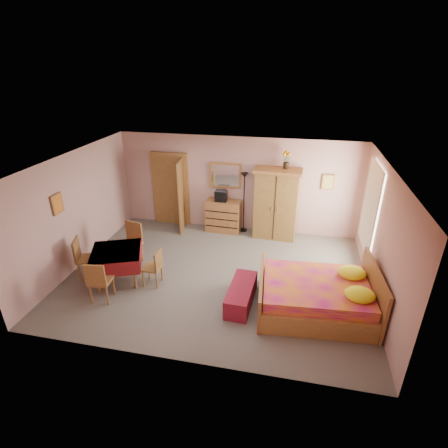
% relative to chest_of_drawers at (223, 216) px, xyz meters
% --- Properties ---
extents(floor, '(6.50, 6.50, 0.00)m').
position_rel_chest_of_drawers_xyz_m(floor, '(0.33, -2.26, -0.45)').
color(floor, slate).
rests_on(floor, ground).
extents(ceiling, '(6.50, 6.50, 0.00)m').
position_rel_chest_of_drawers_xyz_m(ceiling, '(0.33, -2.26, 2.15)').
color(ceiling, brown).
rests_on(ceiling, wall_back).
extents(wall_back, '(6.50, 0.10, 2.60)m').
position_rel_chest_of_drawers_xyz_m(wall_back, '(0.33, 0.24, 0.85)').
color(wall_back, tan).
rests_on(wall_back, floor).
extents(wall_front, '(6.50, 0.10, 2.60)m').
position_rel_chest_of_drawers_xyz_m(wall_front, '(0.33, -4.76, 0.85)').
color(wall_front, tan).
rests_on(wall_front, floor).
extents(wall_left, '(0.10, 5.00, 2.60)m').
position_rel_chest_of_drawers_xyz_m(wall_left, '(-2.92, -2.26, 0.85)').
color(wall_left, tan).
rests_on(wall_left, floor).
extents(wall_right, '(0.10, 5.00, 2.60)m').
position_rel_chest_of_drawers_xyz_m(wall_right, '(3.58, -2.26, 0.85)').
color(wall_right, tan).
rests_on(wall_right, floor).
extents(doorway, '(1.06, 0.12, 2.15)m').
position_rel_chest_of_drawers_xyz_m(doorway, '(-1.57, 0.21, 0.58)').
color(doorway, '#9E6B35').
rests_on(doorway, floor).
extents(window, '(0.08, 1.40, 1.95)m').
position_rel_chest_of_drawers_xyz_m(window, '(3.54, -1.06, 1.00)').
color(window, white).
rests_on(window, wall_right).
extents(picture_left, '(0.04, 0.32, 0.42)m').
position_rel_chest_of_drawers_xyz_m(picture_left, '(-2.89, -2.86, 1.25)').
color(picture_left, orange).
rests_on(picture_left, wall_left).
extents(picture_back, '(0.30, 0.04, 0.40)m').
position_rel_chest_of_drawers_xyz_m(picture_back, '(2.68, 0.21, 1.10)').
color(picture_back, '#D8BF59').
rests_on(picture_back, wall_back).
extents(chest_of_drawers, '(0.96, 0.51, 0.89)m').
position_rel_chest_of_drawers_xyz_m(chest_of_drawers, '(0.00, 0.00, 0.00)').
color(chest_of_drawers, '#9E6435').
rests_on(chest_of_drawers, floor).
extents(wall_mirror, '(0.88, 0.08, 0.69)m').
position_rel_chest_of_drawers_xyz_m(wall_mirror, '(0.00, 0.21, 1.10)').
color(wall_mirror, white).
rests_on(wall_mirror, wall_back).
extents(stereo, '(0.32, 0.23, 0.29)m').
position_rel_chest_of_drawers_xyz_m(stereo, '(-0.06, -0.02, 0.59)').
color(stereo, black).
rests_on(stereo, chest_of_drawers).
extents(floor_lamp, '(0.26, 0.26, 1.68)m').
position_rel_chest_of_drawers_xyz_m(floor_lamp, '(0.55, 0.10, 0.40)').
color(floor_lamp, black).
rests_on(floor_lamp, floor).
extents(wardrobe, '(1.24, 0.68, 1.89)m').
position_rel_chest_of_drawers_xyz_m(wardrobe, '(1.42, -0.07, 0.50)').
color(wardrobe, olive).
rests_on(wardrobe, floor).
extents(sunflower_vase, '(0.19, 0.19, 0.46)m').
position_rel_chest_of_drawers_xyz_m(sunflower_vase, '(1.60, 0.02, 1.67)').
color(sunflower_vase, yellow).
rests_on(sunflower_vase, wardrobe).
extents(bed, '(2.28, 1.85, 1.00)m').
position_rel_chest_of_drawers_xyz_m(bed, '(2.42, -3.00, 0.05)').
color(bed, '#B81174').
rests_on(bed, floor).
extents(bench, '(0.49, 1.21, 0.40)m').
position_rel_chest_of_drawers_xyz_m(bench, '(1.02, -3.10, -0.25)').
color(bench, maroon).
rests_on(bench, floor).
extents(dining_table, '(1.31, 1.31, 0.74)m').
position_rel_chest_of_drawers_xyz_m(dining_table, '(-1.71, -2.87, -0.08)').
color(dining_table, maroon).
rests_on(dining_table, floor).
extents(chair_south, '(0.46, 0.46, 0.91)m').
position_rel_chest_of_drawers_xyz_m(chair_south, '(-1.72, -3.55, 0.01)').
color(chair_south, '#945E32').
rests_on(chair_south, floor).
extents(chair_north, '(0.54, 0.54, 1.00)m').
position_rel_chest_of_drawers_xyz_m(chair_north, '(-1.77, -2.15, 0.05)').
color(chair_north, '#AF703B').
rests_on(chair_north, floor).
extents(chair_west, '(0.55, 0.55, 0.94)m').
position_rel_chest_of_drawers_xyz_m(chair_west, '(-2.41, -2.88, 0.03)').
color(chair_west, '#A36F37').
rests_on(chair_west, floor).
extents(chair_east, '(0.37, 0.37, 0.82)m').
position_rel_chest_of_drawers_xyz_m(chair_east, '(-0.95, -2.83, -0.04)').
color(chair_east, olive).
rests_on(chair_east, floor).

